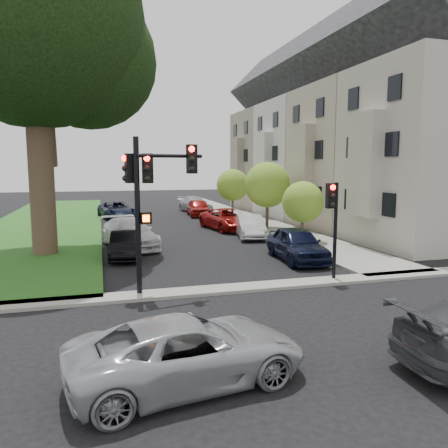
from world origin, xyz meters
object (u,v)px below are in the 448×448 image
object	(u,v)px
car_parked_1	(250,226)
small_tree_a	(303,202)
traffic_signal_secondary	(333,213)
car_parked_2	(227,219)
traffic_signal_main	(150,187)
car_parked_4	(195,205)
eucalyptus	(31,16)
car_parked_0	(297,244)
car_parked_8	(117,210)
car_parked_5	(126,244)
car_parked_6	(129,233)
small_tree_b	(267,185)
small_tree_c	(233,185)
car_parked_3	(198,208)
car_cross_near	(188,351)

from	to	relation	value
car_parked_1	small_tree_a	bearing A→B (deg)	-38.43
traffic_signal_secondary	car_parked_2	bearing A→B (deg)	89.83
traffic_signal_main	car_parked_4	distance (m)	27.82
eucalyptus	car_parked_1	xyz separation A→B (m)	(11.72, 2.47, -10.64)
car_parked_0	car_parked_8	bearing A→B (deg)	114.90
traffic_signal_main	car_parked_5	world-z (taller)	traffic_signal_main
small_tree_a	car_parked_1	size ratio (longest dim) A/B	0.83
car_parked_0	car_parked_6	bearing A→B (deg)	146.78
car_parked_0	car_parked_2	distance (m)	10.68
car_parked_2	car_parked_0	bearing A→B (deg)	-97.74
car_parked_2	car_parked_5	xyz separation A→B (m)	(-7.42, -7.86, -0.07)
small_tree_b	eucalyptus	bearing A→B (deg)	-159.13
small_tree_c	car_parked_8	xyz separation A→B (m)	(-9.88, 1.40, -2.07)
car_parked_3	car_parked_6	distance (m)	15.67
small_tree_c	car_cross_near	world-z (taller)	small_tree_c
eucalyptus	car_parked_1	size ratio (longest dim) A/B	3.86
car_parked_3	car_parked_2	bearing A→B (deg)	-84.58
small_tree_b	car_parked_2	size ratio (longest dim) A/B	0.90
traffic_signal_main	car_parked_2	world-z (taller)	traffic_signal_main
small_tree_a	small_tree_c	bearing A→B (deg)	90.00
car_cross_near	car_parked_5	distance (m)	12.95
eucalyptus	car_parked_5	bearing A→B (deg)	-23.70
small_tree_b	small_tree_c	xyz separation A→B (m)	(0.00, 8.26, -0.35)
eucalyptus	small_tree_b	distance (m)	17.06
car_parked_6	car_cross_near	bearing A→B (deg)	-100.83
small_tree_a	car_parked_4	xyz separation A→B (m)	(-2.31, 18.67, -1.64)
eucalyptus	car_cross_near	xyz separation A→B (m)	(4.41, -14.66, -10.67)
small_tree_b	car_parked_4	world-z (taller)	small_tree_b
traffic_signal_main	car_parked_8	bearing A→B (deg)	90.75
car_parked_4	car_parked_6	size ratio (longest dim) A/B	0.93
small_tree_c	car_parked_2	distance (m)	8.17
small_tree_a	car_parked_6	xyz separation A→B (m)	(-9.73, 1.25, -1.59)
eucalyptus	car_parked_3	world-z (taller)	eucalyptus
car_cross_near	car_parked_1	xyz separation A→B (m)	(7.31, 17.13, 0.03)
eucalyptus	traffic_signal_main	bearing A→B (deg)	-61.85
traffic_signal_secondary	car_parked_6	distance (m)	11.82
car_cross_near	car_parked_2	xyz separation A→B (m)	(6.92, 20.81, 0.06)
car_parked_1	car_parked_3	distance (m)	12.61
car_parked_5	small_tree_b	bearing A→B (deg)	41.39
small_tree_b	small_tree_c	bearing A→B (deg)	90.00
small_tree_c	traffic_signal_secondary	bearing A→B (deg)	-97.02
eucalyptus	small_tree_c	bearing A→B (deg)	44.19
car_parked_1	car_parked_3	world-z (taller)	car_parked_3
small_tree_c	car_parked_3	distance (m)	3.73
small_tree_c	traffic_signal_main	distance (m)	23.85
car_parked_2	car_parked_4	size ratio (longest dim) A/B	1.04
small_tree_a	car_parked_5	bearing A→B (deg)	-171.52
eucalyptus	small_tree_c	world-z (taller)	eucalyptus
traffic_signal_main	car_cross_near	world-z (taller)	traffic_signal_main
traffic_signal_main	car_parked_3	world-z (taller)	traffic_signal_main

